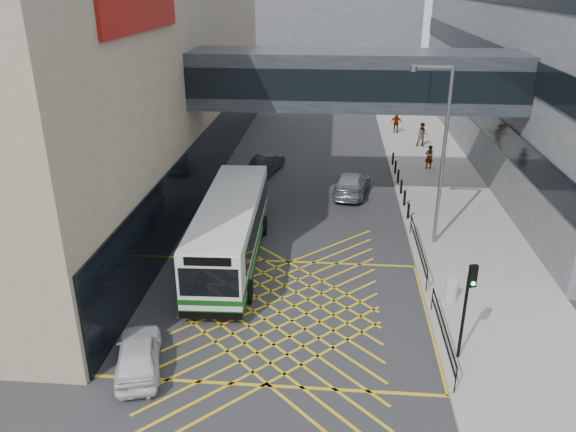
% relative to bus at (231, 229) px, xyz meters
% --- Properties ---
extents(ground, '(120.00, 120.00, 0.00)m').
position_rel_bus_xyz_m(ground, '(2.75, -4.41, -1.67)').
color(ground, '#333335').
extents(building_whsmith, '(24.17, 42.00, 16.00)m').
position_rel_bus_xyz_m(building_whsmith, '(-15.23, 11.59, 6.33)').
color(building_whsmith, tan).
rests_on(building_whsmith, ground).
extents(building_far, '(28.00, 16.00, 18.00)m').
position_rel_bus_xyz_m(building_far, '(0.75, 55.59, 7.33)').
color(building_far, slate).
rests_on(building_far, ground).
extents(skybridge, '(20.00, 4.10, 3.00)m').
position_rel_bus_xyz_m(skybridge, '(5.75, 7.59, 5.83)').
color(skybridge, '#2A2F34').
rests_on(skybridge, ground).
extents(pavement, '(6.00, 54.00, 0.16)m').
position_rel_bus_xyz_m(pavement, '(11.75, 10.59, -1.59)').
color(pavement, '#9F9A91').
rests_on(pavement, ground).
extents(box_junction, '(12.00, 9.00, 0.01)m').
position_rel_bus_xyz_m(box_junction, '(2.75, -4.41, -1.66)').
color(box_junction, gold).
rests_on(box_junction, ground).
extents(bus, '(3.05, 11.17, 3.11)m').
position_rel_bus_xyz_m(bus, '(0.00, 0.00, 0.00)').
color(bus, silver).
rests_on(bus, ground).
extents(car_white, '(2.66, 4.31, 1.28)m').
position_rel_bus_xyz_m(car_white, '(-1.75, -8.41, -1.03)').
color(car_white, silver).
rests_on(car_white, ground).
extents(car_dark, '(2.59, 4.43, 1.30)m').
position_rel_bus_xyz_m(car_dark, '(0.05, 13.58, -1.02)').
color(car_dark, black).
rests_on(car_dark, ground).
extents(car_silver, '(2.77, 5.01, 1.48)m').
position_rel_bus_xyz_m(car_silver, '(5.90, 9.69, -0.93)').
color(car_silver, gray).
rests_on(car_silver, ground).
extents(traffic_light, '(0.30, 0.45, 3.77)m').
position_rel_bus_xyz_m(traffic_light, '(9.42, -7.06, 0.95)').
color(traffic_light, black).
rests_on(traffic_light, pavement).
extents(street_lamp, '(2.00, 0.35, 8.80)m').
position_rel_bus_xyz_m(street_lamp, '(9.78, 2.58, 3.51)').
color(street_lamp, slate).
rests_on(street_lamp, pavement).
extents(litter_bin, '(0.52, 0.52, 0.90)m').
position_rel_bus_xyz_m(litter_bin, '(9.81, -3.02, -1.06)').
color(litter_bin, '#ADA89E').
rests_on(litter_bin, pavement).
extents(kerb_railings, '(0.05, 12.54, 1.00)m').
position_rel_bus_xyz_m(kerb_railings, '(8.90, -2.63, -0.79)').
color(kerb_railings, black).
rests_on(kerb_railings, pavement).
extents(bollards, '(0.14, 10.14, 0.90)m').
position_rel_bus_xyz_m(bollards, '(9.00, 10.59, -1.06)').
color(bollards, black).
rests_on(bollards, pavement).
extents(pedestrian_a, '(0.80, 0.68, 1.68)m').
position_rel_bus_xyz_m(pedestrian_a, '(11.44, 14.90, -0.66)').
color(pedestrian_a, gray).
rests_on(pedestrian_a, pavement).
extents(pedestrian_b, '(0.96, 0.59, 1.91)m').
position_rel_bus_xyz_m(pedestrian_b, '(11.72, 20.63, -0.55)').
color(pedestrian_b, gray).
rests_on(pedestrian_b, pavement).
extents(pedestrian_c, '(1.12, 0.72, 1.74)m').
position_rel_bus_xyz_m(pedestrian_c, '(10.07, 24.95, -0.63)').
color(pedestrian_c, gray).
rests_on(pedestrian_c, pavement).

